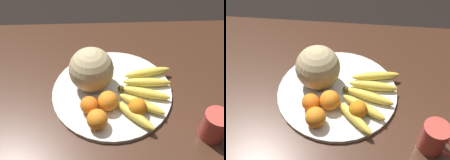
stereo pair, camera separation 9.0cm
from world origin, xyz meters
The scene contains 10 objects.
kitchen_table centered at (0.00, 0.00, 0.62)m, with size 1.40×0.93×0.72m.
fruit_bowl centered at (-0.07, 0.01, 0.72)m, with size 0.42×0.42×0.01m.
melon centered at (-0.14, 0.04, 0.81)m, with size 0.16×0.16×0.16m.
banana_bunch centered at (0.04, -0.02, 0.75)m, with size 0.22×0.30×0.03m.
orange_front_left centered at (-0.08, -0.07, 0.76)m, with size 0.07×0.07×0.07m.
orange_front_right centered at (-0.12, -0.14, 0.76)m, with size 0.07×0.07×0.07m.
orange_mid_center centered at (-0.15, -0.08, 0.76)m, with size 0.06×0.06×0.06m.
orange_back_left centered at (0.01, -0.09, 0.76)m, with size 0.06×0.06×0.06m.
produce_tag centered at (-0.12, -0.02, 0.73)m, with size 0.09×0.06×0.00m.
ceramic_mug centered at (0.24, -0.18, 0.76)m, with size 0.09×0.10×0.10m.
Camera 1 is at (-0.09, -0.62, 1.42)m, focal length 42.00 mm.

